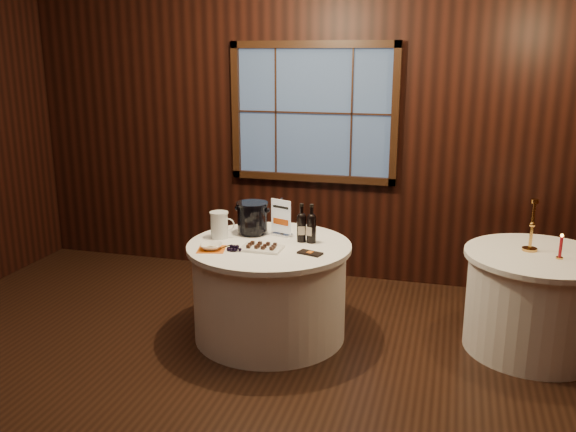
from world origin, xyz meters
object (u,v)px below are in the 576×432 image
(red_candle, at_px, (560,249))
(chocolate_plate, at_px, (262,247))
(port_bottle_left, at_px, (302,225))
(cracker_bowl, at_px, (211,246))
(grape_bunch, at_px, (234,248))
(brass_candlestick, at_px, (531,232))
(side_table, at_px, (534,302))
(main_table, at_px, (270,290))
(chocolate_box, at_px, (310,253))
(glass_pitcher, at_px, (220,225))
(ice_bucket, at_px, (252,217))
(sign_stand, at_px, (282,223))
(port_bottle_right, at_px, (311,226))

(red_candle, bearing_deg, chocolate_plate, -170.14)
(port_bottle_left, relative_size, cracker_bowl, 1.85)
(grape_bunch, relative_size, brass_candlestick, 0.47)
(side_table, bearing_deg, brass_candlestick, 136.00)
(main_table, height_order, chocolate_box, chocolate_box)
(chocolate_box, bearing_deg, grape_bunch, -155.15)
(main_table, xyz_separation_m, port_bottle_left, (0.23, 0.13, 0.52))
(grape_bunch, bearing_deg, red_candle, 11.13)
(chocolate_box, xyz_separation_m, glass_pitcher, (-0.79, 0.21, 0.10))
(main_table, bearing_deg, grape_bunch, -130.62)
(brass_candlestick, bearing_deg, ice_bucket, -176.21)
(side_table, distance_m, sign_stand, 2.03)
(sign_stand, height_order, brass_candlestick, brass_candlestick)
(chocolate_plate, distance_m, glass_pitcher, 0.47)
(port_bottle_right, distance_m, red_candle, 1.82)
(ice_bucket, xyz_separation_m, brass_candlestick, (2.15, 0.14, 0.00))
(sign_stand, bearing_deg, main_table, -76.88)
(chocolate_plate, xyz_separation_m, cracker_bowl, (-0.37, -0.10, 0.01))
(port_bottle_left, relative_size, grape_bunch, 1.65)
(sign_stand, distance_m, cracker_bowl, 0.65)
(port_bottle_left, bearing_deg, brass_candlestick, -5.63)
(chocolate_plate, bearing_deg, ice_bucket, 118.08)
(sign_stand, bearing_deg, chocolate_plate, -75.97)
(side_table, distance_m, red_candle, 0.48)
(side_table, height_order, grape_bunch, grape_bunch)
(port_bottle_right, bearing_deg, brass_candlestick, 28.67)
(port_bottle_left, height_order, port_bottle_right, port_bottle_right)
(chocolate_plate, height_order, glass_pitcher, glass_pitcher)
(side_table, distance_m, brass_candlestick, 0.53)
(ice_bucket, distance_m, chocolate_box, 0.70)
(main_table, bearing_deg, cracker_bowl, -146.65)
(port_bottle_left, relative_size, port_bottle_right, 0.99)
(ice_bucket, relative_size, grape_bunch, 1.43)
(brass_candlestick, xyz_separation_m, red_candle, (0.19, -0.14, -0.07))
(main_table, bearing_deg, port_bottle_right, 21.59)
(ice_bucket, height_order, red_candle, ice_bucket)
(main_table, xyz_separation_m, side_table, (2.00, 0.30, 0.00))
(port_bottle_left, relative_size, glass_pitcher, 1.43)
(sign_stand, height_order, port_bottle_right, sign_stand)
(port_bottle_right, bearing_deg, chocolate_box, -58.25)
(main_table, distance_m, ice_bucket, 0.61)
(glass_pitcher, xyz_separation_m, cracker_bowl, (0.05, -0.30, -0.08))
(main_table, relative_size, chocolate_plate, 4.12)
(sign_stand, relative_size, chocolate_box, 1.75)
(main_table, relative_size, port_bottle_right, 4.15)
(sign_stand, distance_m, ice_bucket, 0.25)
(port_bottle_left, relative_size, brass_candlestick, 0.77)
(brass_candlestick, bearing_deg, chocolate_box, -161.64)
(grape_bunch, xyz_separation_m, glass_pitcher, (-0.23, 0.28, 0.09))
(cracker_bowl, bearing_deg, glass_pitcher, 99.55)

